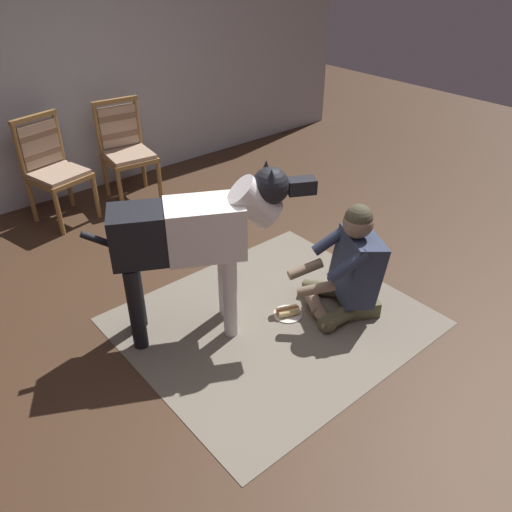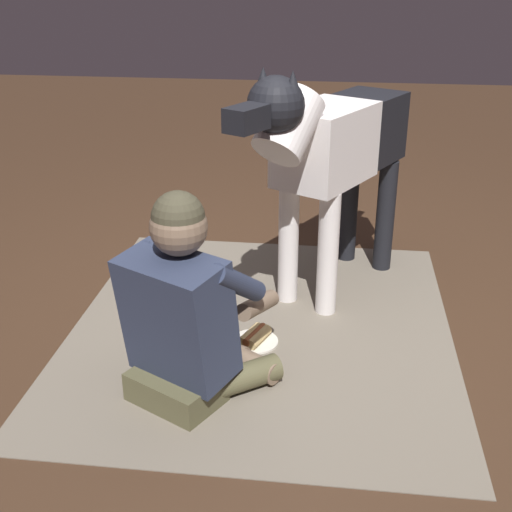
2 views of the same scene
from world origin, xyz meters
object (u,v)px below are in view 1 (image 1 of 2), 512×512
Objects in this scene: large_dog at (196,234)px; hot_dog_on_plate at (288,312)px; dining_chair_left_of_pair at (51,164)px; person_sitting_on_floor at (350,269)px; dining_chair_right_of_pair at (125,146)px.

large_dog is 6.28× the size of hot_dog_on_plate.
large_dog is at bearing -87.84° from dining_chair_left_of_pair.
dining_chair_left_of_pair reaches higher than person_sitting_on_floor.
dining_chair_right_of_pair is at bearing 0.12° from dining_chair_left_of_pair.
person_sitting_on_floor is at bearing -28.51° from hot_dog_on_plate.
dining_chair_left_of_pair is at bearing 104.03° from hot_dog_on_plate.
dining_chair_right_of_pair is 1.16× the size of person_sitting_on_floor.
dining_chair_left_of_pair reaches higher than hot_dog_on_plate.
hot_dog_on_plate is (0.63, -2.53, -0.52)m from dining_chair_left_of_pair.
dining_chair_right_of_pair is 4.66× the size of hot_dog_on_plate.
dining_chair_right_of_pair is at bearing 87.25° from hot_dog_on_plate.
hot_dog_on_plate is (-0.39, 0.21, -0.32)m from person_sitting_on_floor.
hot_dog_on_plate is at bearing -28.51° from large_dog.
large_dog reaches higher than dining_chair_right_of_pair.
large_dog reaches higher than dining_chair_left_of_pair.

